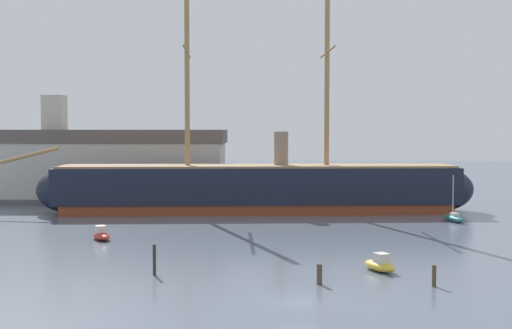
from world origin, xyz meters
name	(u,v)px	position (x,y,z in m)	size (l,w,h in m)	color
ground_plane	(299,302)	(0.00, 0.00, 0.00)	(400.00, 400.00, 0.00)	slate
tall_ship	(257,188)	(-3.73, 47.12, 3.36)	(65.17, 14.14, 31.33)	brown
motorboat_foreground_right	(380,265)	(6.84, 9.52, 0.52)	(2.87, 3.82, 1.48)	gold
motorboat_mid_left	(101,235)	(-19.21, 23.97, 0.51)	(2.98, 3.69, 1.44)	#B22D28
sailboat_alongside_stern	(454,218)	(20.55, 38.39, 0.48)	(2.18, 4.55, 5.69)	#236670
dinghy_far_left	(93,202)	(-28.76, 55.84, 0.33)	(2.68, 2.86, 0.65)	orange
motorboat_distant_centre	(303,197)	(3.27, 61.59, 0.68)	(4.98, 3.50, 1.93)	#236670
mooring_piling_nearest	(154,260)	(-10.87, 7.73, 1.19)	(0.26, 0.26, 2.39)	#382B1E
mooring_piling_left_pair	(434,276)	(9.88, 4.40, 0.78)	(0.30, 0.30, 1.56)	#4C3D2D
mooring_piling_right_pair	(319,274)	(1.70, 4.88, 0.75)	(0.40, 0.40, 1.50)	#4C3D2D
dockside_warehouse_left	(99,165)	(-28.96, 60.79, 5.65)	(42.71, 13.21, 16.68)	#565659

